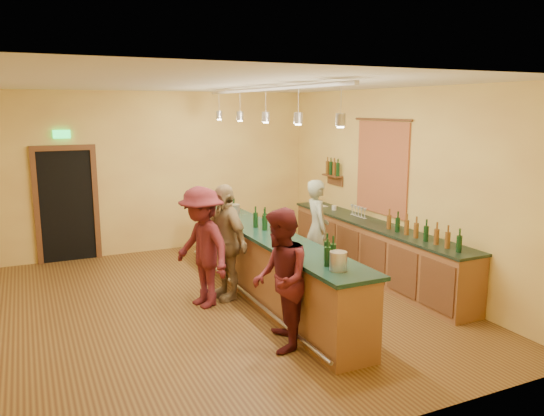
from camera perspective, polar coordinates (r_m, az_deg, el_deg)
name	(u,v)px	position (r m, az deg, el deg)	size (l,w,h in m)	color
floor	(214,307)	(7.97, -6.27, -10.50)	(7.00, 7.00, 0.00)	#553018
ceiling	(209,84)	(7.44, -6.79, 13.13)	(6.50, 7.00, 0.02)	silver
wall_back	(155,173)	(10.89, -12.45, 3.75)	(6.50, 0.02, 3.20)	tan
wall_front	(348,265)	(4.45, 8.18, -6.11)	(6.50, 0.02, 3.20)	tan
wall_right	(397,185)	(9.10, 13.26, 2.37)	(0.02, 7.00, 3.20)	tan
doorway	(67,202)	(10.69, -21.23, 0.57)	(1.15, 0.09, 2.48)	black
tapestry	(382,168)	(9.37, 11.72, 4.21)	(0.03, 1.40, 1.60)	maroon
bottle_shelf	(333,170)	(10.59, 6.57, 4.10)	(0.17, 0.55, 0.54)	#503418
back_counter	(374,249)	(9.29, 10.92, -4.37)	(0.60, 4.55, 1.27)	brown
tasting_bar	(266,260)	(8.07, -0.64, -5.62)	(0.74, 5.10, 1.38)	brown
pendant_track	(266,100)	(7.74, -0.68, 11.50)	(0.11, 4.60, 0.50)	silver
bartender	(317,229)	(9.07, 4.87, -2.25)	(0.62, 0.40, 1.69)	gray
customer_a	(280,280)	(6.38, 0.89, -7.72)	(0.84, 0.65, 1.72)	#59191E
customer_b	(225,242)	(8.06, -5.07, -3.65)	(1.03, 0.43, 1.77)	#997A51
customer_c	(202,247)	(7.77, -7.53, -4.20)	(1.15, 0.66, 1.78)	#59191E
bar_stool	(269,236)	(9.94, -0.38, -3.02)	(0.32, 0.32, 0.66)	#A07F48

